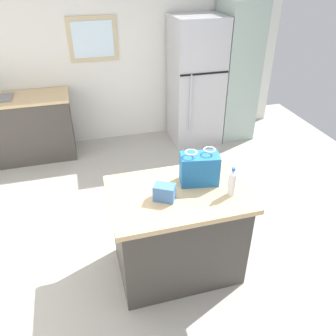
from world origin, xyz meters
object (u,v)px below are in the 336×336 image
small_box (164,192)px  kitchen_island (177,231)px  shopping_bag (199,169)px  refrigerator (196,82)px  bottle (232,183)px  tall_cabinet (236,72)px

small_box → kitchen_island: bearing=26.2°
shopping_bag → refrigerator: bearing=71.0°
bottle → shopping_bag: bearing=128.1°
refrigerator → shopping_bag: (-0.84, -2.43, 0.08)m
kitchen_island → bottle: size_ratio=4.47×
kitchen_island → bottle: bottle is taller
shopping_bag → bottle: (0.19, -0.24, -0.02)m
refrigerator → bottle: size_ratio=7.26×
shopping_bag → small_box: shopping_bag is taller
kitchen_island → refrigerator: (1.05, 2.52, 0.48)m
small_box → bottle: (0.53, -0.09, 0.05)m
tall_cabinet → small_box: 3.17m
tall_cabinet → refrigerator: bearing=-180.0°
kitchen_island → tall_cabinet: (1.70, 2.52, 0.58)m
tall_cabinet → small_box: tall_cabinet is taller
small_box → bottle: bearing=-9.1°
kitchen_island → small_box: 0.52m
small_box → bottle: 0.54m
refrigerator → small_box: bearing=-114.5°
shopping_bag → bottle: 0.31m
refrigerator → bottle: bearing=-103.7°
small_box → tall_cabinet: bearing=54.8°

